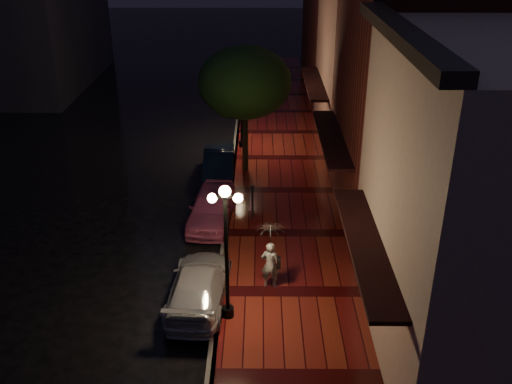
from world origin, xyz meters
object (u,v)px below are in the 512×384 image
(streetlamp_near, at_px, (226,246))
(street_tree, at_px, (245,85))
(pink_car, at_px, (212,207))
(parking_meter, at_px, (252,198))
(silver_car, at_px, (199,286))
(streetlamp_far, at_px, (241,101))
(navy_car, at_px, (219,165))
(woman_with_umbrella, at_px, (270,246))

(streetlamp_near, height_order, street_tree, street_tree)
(pink_car, relative_size, parking_meter, 2.88)
(pink_car, height_order, silver_car, pink_car)
(streetlamp_near, height_order, pink_car, streetlamp_near)
(parking_meter, bearing_deg, silver_car, -91.23)
(streetlamp_far, height_order, navy_car, streetlamp_far)
(streetlamp_far, height_order, parking_meter, streetlamp_far)
(street_tree, xyz_separation_m, navy_car, (-1.21, -0.61, -3.59))
(pink_car, relative_size, navy_car, 1.01)
(street_tree, bearing_deg, streetlamp_far, 94.91)
(silver_car, bearing_deg, pink_car, -87.03)
(street_tree, bearing_deg, pink_car, -103.86)
(woman_with_umbrella, bearing_deg, streetlamp_far, -75.48)
(streetlamp_far, distance_m, silver_car, 13.31)
(streetlamp_near, bearing_deg, streetlamp_far, 90.00)
(navy_car, height_order, parking_meter, parking_meter)
(streetlamp_far, bearing_deg, streetlamp_near, -90.00)
(streetlamp_near, relative_size, silver_car, 1.01)
(streetlamp_near, relative_size, parking_meter, 3.09)
(streetlamp_near, relative_size, pink_car, 1.07)
(street_tree, height_order, silver_car, street_tree)
(silver_car, distance_m, parking_meter, 5.62)
(streetlamp_near, xyz_separation_m, street_tree, (0.26, 10.99, 1.64))
(streetlamp_near, bearing_deg, parking_meter, 84.06)
(street_tree, distance_m, woman_with_umbrella, 9.83)
(streetlamp_far, bearing_deg, silver_car, -94.14)
(navy_car, bearing_deg, streetlamp_near, -86.75)
(woman_with_umbrella, bearing_deg, parking_meter, -73.70)
(woman_with_umbrella, bearing_deg, navy_car, -67.15)
(streetlamp_near, relative_size, woman_with_umbrella, 1.91)
(pink_car, relative_size, woman_with_umbrella, 1.78)
(streetlamp_near, relative_size, navy_car, 1.09)
(silver_car, bearing_deg, parking_meter, -103.61)
(navy_car, distance_m, silver_car, 9.50)
(navy_car, xyz_separation_m, silver_car, (0.00, -9.50, -0.03))
(street_tree, xyz_separation_m, pink_car, (-1.21, -4.90, -3.56))
(navy_car, bearing_deg, parking_meter, -70.80)
(streetlamp_far, bearing_deg, parking_meter, -85.21)
(street_tree, xyz_separation_m, silver_car, (-1.21, -10.12, -3.63))
(navy_car, bearing_deg, silver_car, -91.98)
(silver_car, xyz_separation_m, woman_with_umbrella, (2.23, 0.69, 1.02))
(pink_car, distance_m, parking_meter, 1.64)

